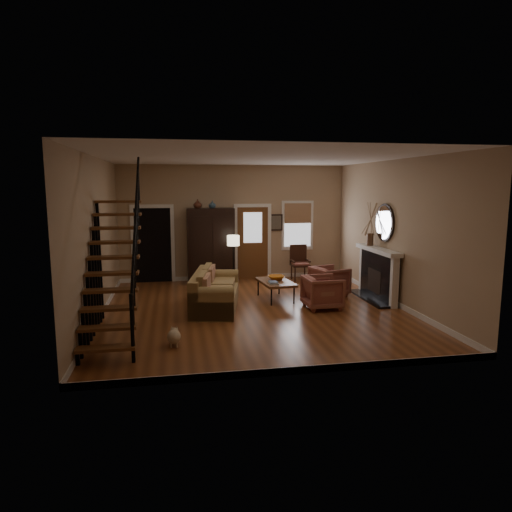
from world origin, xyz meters
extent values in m
plane|color=brown|center=(0.00, 0.00, 0.00)|extent=(7.00, 7.00, 0.00)
plane|color=white|center=(0.00, 0.00, 3.30)|extent=(7.00, 7.00, 0.00)
cube|color=tan|center=(0.00, 3.50, 1.65)|extent=(6.50, 0.04, 3.30)
cube|color=tan|center=(-3.25, 0.00, 1.65)|extent=(0.04, 7.00, 3.30)
cube|color=tan|center=(3.25, 0.00, 1.65)|extent=(0.04, 7.00, 3.30)
cube|color=black|center=(-2.30, 3.65, 1.05)|extent=(1.00, 0.36, 2.10)
cube|color=brown|center=(0.55, 3.48, 1.05)|extent=(0.90, 0.06, 2.10)
cube|color=silver|center=(1.90, 3.47, 1.55)|extent=(0.96, 0.06, 1.46)
cube|color=black|center=(3.13, 0.50, 0.57)|extent=(0.24, 1.60, 1.15)
cube|color=white|center=(3.07, 0.50, 1.20)|extent=(0.30, 1.95, 0.10)
cylinder|color=silver|center=(3.20, 0.50, 1.85)|extent=(0.05, 0.90, 0.90)
imported|color=#4C2619|center=(-1.05, 3.05, 2.22)|extent=(0.24, 0.24, 0.25)
imported|color=#334C60|center=(-0.65, 3.05, 2.21)|extent=(0.20, 0.20, 0.21)
imported|color=orange|center=(0.71, 1.04, 0.50)|extent=(0.41, 0.41, 0.10)
imported|color=maroon|center=(1.52, -0.08, 0.37)|extent=(0.83, 0.81, 0.73)
imported|color=maroon|center=(2.08, 1.06, 0.37)|extent=(0.99, 0.97, 0.73)
camera|label=1|loc=(-1.69, -9.57, 2.71)|focal=32.00mm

